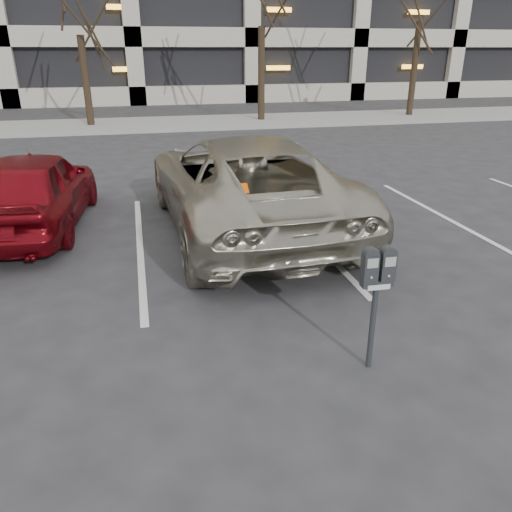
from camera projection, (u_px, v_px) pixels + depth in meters
name	position (u px, v px, depth m)	size (l,w,h in m)	color
ground	(258.00, 302.00, 6.23)	(140.00, 140.00, 0.00)	#28282B
sidewalk	(167.00, 124.00, 20.57)	(80.00, 4.00, 0.12)	gray
stall_lines	(140.00, 246.00, 7.99)	(16.90, 5.20, 0.00)	silver
parking_meter	(377.00, 279.00, 4.61)	(0.32, 0.14, 1.25)	black
suv_silver	(245.00, 183.00, 8.47)	(2.93, 5.94, 1.63)	#AFAA95
car_red	(32.00, 190.00, 8.53)	(1.64, 4.07, 1.39)	maroon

